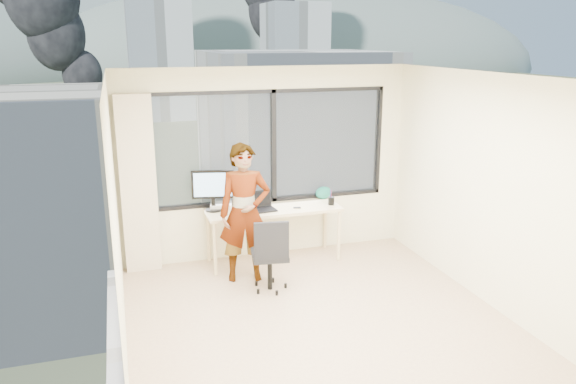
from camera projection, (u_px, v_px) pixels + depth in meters
name	position (u px, v px, depth m)	size (l,w,h in m)	color
floor	(315.00, 316.00, 6.09)	(4.00, 4.00, 0.01)	tan
ceiling	(318.00, 75.00, 5.40)	(4.00, 4.00, 0.01)	white
wall_front	(414.00, 280.00, 3.90)	(4.00, 0.01, 2.60)	beige
wall_left	(116.00, 221.00, 5.17)	(0.01, 4.00, 2.60)	beige
wall_right	(481.00, 188.00, 6.32)	(0.01, 4.00, 2.60)	beige
window_wall	(270.00, 147.00, 7.54)	(3.30, 0.16, 1.55)	black
curtain	(138.00, 185.00, 7.02)	(0.45, 0.14, 2.30)	beige
desk	(274.00, 234.00, 7.52)	(1.80, 0.60, 0.75)	beige
chair	(270.00, 253.00, 6.62)	(0.48, 0.48, 0.94)	black
person	(245.00, 213.00, 6.82)	(0.63, 0.42, 1.74)	#2D2D33
monitor	(213.00, 190.00, 7.24)	(0.55, 0.12, 0.55)	black
game_console	(221.00, 206.00, 7.41)	(0.28, 0.24, 0.07)	white
laptop	(262.00, 203.00, 7.28)	(0.34, 0.36, 0.22)	black
cellphone	(297.00, 208.00, 7.42)	(0.10, 0.04, 0.01)	black
pen_cup	(331.00, 201.00, 7.56)	(0.09, 0.09, 0.11)	black
handbag	(323.00, 193.00, 7.83)	(0.23, 0.12, 0.18)	#0D524E
exterior_ground	(126.00, 119.00, 120.25)	(400.00, 400.00, 0.04)	#515B3D
near_bldg_a	(0.00, 211.00, 32.99)	(16.00, 12.00, 14.00)	beige
near_bldg_b	(294.00, 150.00, 46.09)	(14.00, 13.00, 16.00)	white
near_bldg_c	(554.00, 198.00, 42.85)	(12.00, 10.00, 10.00)	beige
far_tower_b	(159.00, 48.00, 118.52)	(13.00, 13.00, 30.00)	silver
far_tower_c	(294.00, 54.00, 148.04)	(15.00, 15.00, 26.00)	silver
hill_b	(289.00, 68.00, 332.87)	(300.00, 220.00, 96.00)	slate
tree_b	(262.00, 309.00, 26.34)	(7.60, 7.60, 9.00)	#2A541C
tree_c	(389.00, 171.00, 51.60)	(8.40, 8.40, 10.00)	#2A541C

